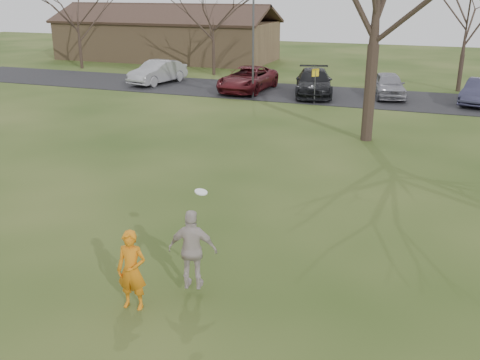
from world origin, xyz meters
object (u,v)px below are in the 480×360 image
object	(u,v)px
car_1	(158,72)
building	(167,39)
car_2	(248,79)
lamp_post	(253,32)
car_5	(480,92)
player_defender	(132,270)
car_4	(388,85)
catching_play	(193,250)
car_3	(314,82)

from	to	relation	value
car_1	building	distance (m)	14.20
car_1	car_2	xyz separation A→B (m)	(6.99, -0.58, -0.02)
car_1	building	world-z (taller)	building
car_1	lamp_post	xyz separation A→B (m)	(8.06, -2.65, 3.13)
car_5	lamp_post	world-z (taller)	lamp_post
lamp_post	player_defender	bearing A→B (deg)	-77.18
car_2	building	bearing A→B (deg)	136.69
lamp_post	car_4	bearing A→B (deg)	21.48
car_2	car_5	distance (m)	14.20
catching_play	car_2	bearing A→B (deg)	106.82
car_2	car_1	bearing A→B (deg)	178.05
car_1	building	bearing A→B (deg)	125.76
catching_play	lamp_post	distance (m)	23.15
car_1	car_3	bearing A→B (deg)	8.24
car_1	catching_play	distance (m)	28.59
car_1	car_3	size ratio (longest dim) A/B	0.88
player_defender	car_4	world-z (taller)	player_defender
car_1	car_3	xyz separation A→B (m)	(11.41, -0.54, -0.00)
player_defender	car_3	bearing A→B (deg)	87.54
car_4	building	distance (m)	25.15
car_5	catching_play	distance (m)	25.81
car_1	catching_play	size ratio (longest dim) A/B	2.09
car_4	catching_play	distance (m)	25.24
car_5	building	world-z (taller)	building
car_1	car_2	world-z (taller)	car_1
car_2	car_5	size ratio (longest dim) A/B	1.29
player_defender	catching_play	xyz separation A→B (m)	(1.01, 0.88, 0.24)
catching_play	building	size ratio (longest dim) A/B	0.11
player_defender	car_5	size ratio (longest dim) A/B	0.41
car_5	car_2	bearing A→B (deg)	-163.25
car_4	catching_play	world-z (taller)	catching_play
building	car_5	bearing A→B (deg)	-25.16
car_3	car_5	size ratio (longest dim) A/B	1.26
car_4	building	size ratio (longest dim) A/B	0.21
car_3	catching_play	xyz separation A→B (m)	(2.89, -24.21, 0.29)
car_5	building	bearing A→B (deg)	168.79
car_1	car_4	size ratio (longest dim) A/B	1.10
car_5	building	xyz separation A→B (m)	(-27.11, 12.73, 1.17)
car_1	car_2	bearing A→B (deg)	6.23
car_4	building	bearing A→B (deg)	136.07
car_1	car_4	bearing A→B (deg)	12.53
building	lamp_post	world-z (taller)	lamp_post
player_defender	car_3	xyz separation A→B (m)	(-1.89, 25.09, -0.05)
player_defender	car_5	bearing A→B (deg)	66.23
car_2	car_3	size ratio (longest dim) A/B	1.02
car_2	catching_play	world-z (taller)	catching_play
lamp_post	car_2	bearing A→B (deg)	117.32
car_5	lamp_post	distance (m)	13.78
car_4	car_2	bearing A→B (deg)	172.18
catching_play	building	bearing A→B (deg)	118.29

